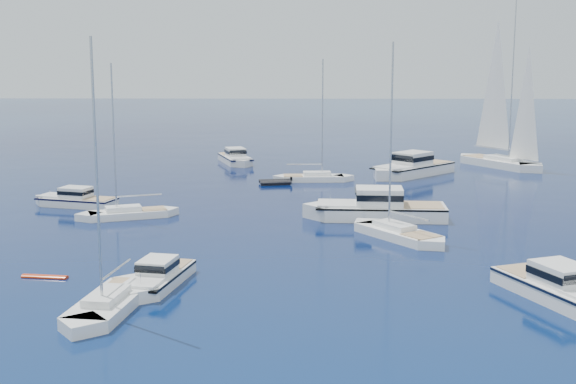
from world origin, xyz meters
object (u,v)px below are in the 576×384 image
sailboat_fore (110,309)px  motor_cruiser_right (562,301)px  tender_yellow (542,286)px  motor_cruiser_near (157,286)px

sailboat_fore → motor_cruiser_right: bearing=-168.2°
tender_yellow → sailboat_fore: bearing=176.5°
sailboat_fore → tender_yellow: size_ratio=3.79×
motor_cruiser_right → tender_yellow: (-0.25, 2.75, 0.00)m
motor_cruiser_near → motor_cruiser_right: motor_cruiser_right is taller
motor_cruiser_right → tender_yellow: 2.76m
tender_yellow → motor_cruiser_right: bearing=-99.1°
motor_cruiser_near → tender_yellow: motor_cruiser_near is taller
sailboat_fore → tender_yellow: (23.75, 4.53, 0.00)m
motor_cruiser_near → sailboat_fore: 4.42m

